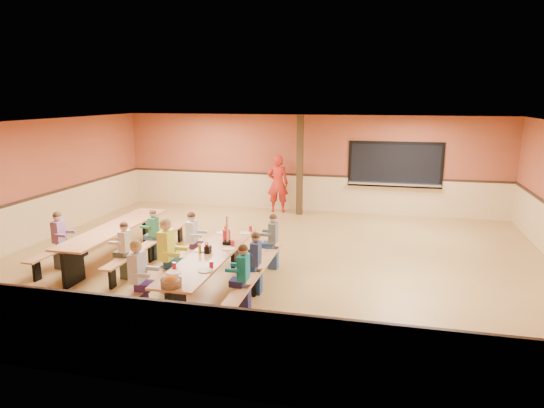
# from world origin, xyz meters

# --- Properties ---
(ground) EXTENTS (12.00, 12.00, 0.00)m
(ground) POSITION_xyz_m (0.00, 0.00, 0.00)
(ground) COLOR olive
(ground) RESTS_ON ground
(room_envelope) EXTENTS (12.04, 10.04, 3.02)m
(room_envelope) POSITION_xyz_m (0.00, 0.00, 0.69)
(room_envelope) COLOR #9B482D
(room_envelope) RESTS_ON ground
(kitchen_pass_through) EXTENTS (2.78, 0.28, 1.38)m
(kitchen_pass_through) POSITION_xyz_m (2.60, 4.96, 1.49)
(kitchen_pass_through) COLOR black
(kitchen_pass_through) RESTS_ON ground
(structural_post) EXTENTS (0.18, 0.18, 3.00)m
(structural_post) POSITION_xyz_m (-0.20, 4.40, 1.50)
(structural_post) COLOR #302010
(structural_post) RESTS_ON ground
(cafeteria_table_main) EXTENTS (1.91, 3.70, 0.74)m
(cafeteria_table_main) POSITION_xyz_m (-0.70, -1.96, 0.53)
(cafeteria_table_main) COLOR #BC784A
(cafeteria_table_main) RESTS_ON ground
(cafeteria_table_second) EXTENTS (1.91, 3.70, 0.74)m
(cafeteria_table_second) POSITION_xyz_m (-3.40, -0.70, 0.53)
(cafeteria_table_second) COLOR #BC784A
(cafeteria_table_second) RESTS_ON ground
(seated_child_white_left) EXTENTS (0.39, 0.32, 1.26)m
(seated_child_white_left) POSITION_xyz_m (-1.52, -3.16, 0.63)
(seated_child_white_left) COLOR silver
(seated_child_white_left) RESTS_ON ground
(seated_adult_yellow) EXTENTS (0.44, 0.36, 1.36)m
(seated_adult_yellow) POSITION_xyz_m (-1.52, -2.07, 0.68)
(seated_adult_yellow) COLOR #F8FF3A
(seated_adult_yellow) RESTS_ON ground
(seated_child_grey_left) EXTENTS (0.36, 0.30, 1.19)m
(seated_child_grey_left) POSITION_xyz_m (-1.52, -0.87, 0.60)
(seated_child_grey_left) COLOR silver
(seated_child_grey_left) RESTS_ON ground
(seated_child_teal_right) EXTENTS (0.34, 0.28, 1.15)m
(seated_child_teal_right) POSITION_xyz_m (0.13, -2.65, 0.58)
(seated_child_teal_right) COLOR #127384
(seated_child_teal_right) RESTS_ON ground
(seated_child_navy_right) EXTENTS (0.34, 0.28, 1.14)m
(seated_child_navy_right) POSITION_xyz_m (0.13, -1.87, 0.57)
(seated_child_navy_right) COLOR navy
(seated_child_navy_right) RESTS_ON ground
(seated_child_char_right) EXTENTS (0.34, 0.28, 1.16)m
(seated_child_char_right) POSITION_xyz_m (0.13, -0.49, 0.58)
(seated_child_char_right) COLOR #535B5F
(seated_child_char_right) RESTS_ON ground
(seated_child_purple_sec) EXTENTS (0.36, 0.30, 1.20)m
(seated_child_purple_sec) POSITION_xyz_m (-4.23, -1.50, 0.60)
(seated_child_purple_sec) COLOR #885582
(seated_child_purple_sec) RESTS_ON ground
(seated_child_green_sec) EXTENTS (0.32, 0.26, 1.11)m
(seated_child_green_sec) POSITION_xyz_m (-2.58, -0.51, 0.55)
(seated_child_green_sec) COLOR #2C6F40
(seated_child_green_sec) RESTS_ON ground
(seated_child_tan_sec) EXTENTS (0.33, 0.27, 1.14)m
(seated_child_tan_sec) POSITION_xyz_m (-2.58, -1.72, 0.57)
(seated_child_tan_sec) COLOR beige
(seated_child_tan_sec) RESTS_ON ground
(standing_woman) EXTENTS (0.71, 0.53, 1.80)m
(standing_woman) POSITION_xyz_m (-0.91, 4.55, 0.90)
(standing_woman) COLOR red
(standing_woman) RESTS_ON ground
(punch_pitcher) EXTENTS (0.16, 0.16, 0.22)m
(punch_pitcher) POSITION_xyz_m (-0.67, -1.16, 0.85)
(punch_pitcher) COLOR red
(punch_pitcher) RESTS_ON cafeteria_table_main
(chip_bowl) EXTENTS (0.32, 0.32, 0.15)m
(chip_bowl) POSITION_xyz_m (-0.72, -3.61, 0.81)
(chip_bowl) COLOR orange
(chip_bowl) RESTS_ON cafeteria_table_main
(napkin_dispenser) EXTENTS (0.10, 0.14, 0.13)m
(napkin_dispenser) POSITION_xyz_m (-0.76, -1.96, 0.80)
(napkin_dispenser) COLOR black
(napkin_dispenser) RESTS_ON cafeteria_table_main
(condiment_mustard) EXTENTS (0.06, 0.06, 0.17)m
(condiment_mustard) POSITION_xyz_m (-0.90, -2.00, 0.82)
(condiment_mustard) COLOR yellow
(condiment_mustard) RESTS_ON cafeteria_table_main
(condiment_ketchup) EXTENTS (0.06, 0.06, 0.17)m
(condiment_ketchup) POSITION_xyz_m (-0.77, -1.97, 0.82)
(condiment_ketchup) COLOR #B2140F
(condiment_ketchup) RESTS_ON cafeteria_table_main
(table_paddle) EXTENTS (0.16, 0.16, 0.56)m
(table_paddle) POSITION_xyz_m (-0.58, -1.36, 0.88)
(table_paddle) COLOR black
(table_paddle) RESTS_ON cafeteria_table_main
(place_settings) EXTENTS (0.65, 3.30, 0.11)m
(place_settings) POSITION_xyz_m (-0.70, -1.96, 0.80)
(place_settings) COLOR beige
(place_settings) RESTS_ON cafeteria_table_main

